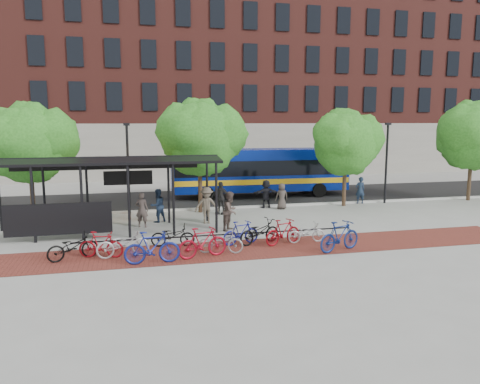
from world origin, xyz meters
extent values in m
plane|color=#9E9E99|center=(0.00, 0.00, 0.00)|extent=(160.00, 160.00, 0.00)
cube|color=black|center=(0.00, 8.00, 0.01)|extent=(160.00, 8.00, 0.01)
cube|color=#B7B7B2|center=(0.00, 4.00, 0.06)|extent=(160.00, 0.25, 0.12)
cube|color=maroon|center=(-2.00, -5.00, 0.00)|extent=(24.00, 3.00, 0.01)
cube|color=black|center=(-3.30, -4.10, 0.00)|extent=(12.00, 0.05, 0.95)
cube|color=maroon|center=(10.00, 26.00, 10.00)|extent=(55.00, 14.00, 20.00)
cube|color=#7A664C|center=(-16.00, 40.00, 15.00)|extent=(22.00, 22.00, 30.00)
cylinder|color=black|center=(-11.00, -1.85, 1.65)|extent=(0.12, 0.12, 3.30)
cylinder|color=black|center=(-11.00, 0.85, 1.65)|extent=(0.12, 0.12, 3.30)
cylinder|color=black|center=(-9.00, -1.85, 1.65)|extent=(0.12, 0.12, 3.30)
cylinder|color=black|center=(-9.00, 0.85, 1.65)|extent=(0.12, 0.12, 3.30)
cylinder|color=black|center=(-7.00, -1.85, 1.65)|extent=(0.12, 0.12, 3.30)
cylinder|color=black|center=(-7.00, 0.85, 1.65)|extent=(0.12, 0.12, 3.30)
cylinder|color=black|center=(-5.00, -1.85, 1.65)|extent=(0.12, 0.12, 3.30)
cylinder|color=black|center=(-5.00, 0.85, 1.65)|extent=(0.12, 0.12, 3.30)
cylinder|color=black|center=(-3.00, -1.85, 1.65)|extent=(0.12, 0.12, 3.30)
cylinder|color=black|center=(-3.00, 0.85, 1.65)|extent=(0.12, 0.12, 3.30)
cube|color=black|center=(-10.00, -1.90, 1.00)|extent=(4.50, 0.08, 1.40)
cube|color=black|center=(-8.00, -1.20, 3.45)|extent=(10.60, 1.65, 0.29)
cube|color=black|center=(-8.00, 0.20, 3.45)|extent=(10.60, 1.65, 0.29)
cube|color=black|center=(-8.00, 0.90, 3.05)|extent=(9.00, 0.10, 0.40)
cube|color=black|center=(-7.00, 0.95, 2.40)|extent=(2.40, 0.12, 0.70)
cube|color=#FF7200|center=(-7.00, 1.03, 2.40)|extent=(2.20, 0.02, 0.55)
cylinder|color=#382619|center=(-12.00, 3.30, 1.19)|extent=(0.24, 0.24, 2.38)
sphere|color=#24671B|center=(-12.00, 3.30, 3.98)|extent=(4.00, 4.00, 4.00)
sphere|color=#24671B|center=(-11.00, 3.50, 4.28)|extent=(3.20, 3.20, 3.20)
sphere|color=#24671B|center=(-12.80, 3.00, 4.38)|extent=(3.00, 3.00, 3.00)
sphere|color=#24671B|center=(-11.90, 3.70, 4.78)|extent=(2.80, 2.80, 2.80)
cylinder|color=#382619|center=(-3.00, 3.30, 1.26)|extent=(0.24, 0.24, 2.52)
sphere|color=#24671B|center=(-3.00, 3.30, 4.20)|extent=(4.20, 4.20, 4.20)
sphere|color=#24671B|center=(-1.95, 3.50, 4.50)|extent=(3.36, 3.36, 3.36)
sphere|color=#24671B|center=(-3.84, 3.00, 4.60)|extent=(3.15, 3.15, 3.15)
sphere|color=#24671B|center=(-2.90, 3.70, 5.00)|extent=(2.94, 2.94, 2.94)
cylinder|color=#382619|center=(6.00, 3.30, 1.14)|extent=(0.24, 0.24, 2.27)
sphere|color=#24671B|center=(6.00, 3.30, 3.79)|extent=(3.80, 3.80, 3.80)
sphere|color=#24671B|center=(6.95, 3.50, 4.09)|extent=(3.04, 3.04, 3.04)
sphere|color=#24671B|center=(5.24, 3.00, 4.20)|extent=(2.85, 2.85, 2.85)
sphere|color=#24671B|center=(6.10, 3.70, 4.59)|extent=(2.66, 2.66, 2.66)
cylinder|color=#382619|center=(15.00, 3.30, 1.22)|extent=(0.24, 0.24, 2.45)
sphere|color=#24671B|center=(15.00, 3.30, 4.21)|extent=(4.40, 4.40, 4.40)
sphere|color=#24671B|center=(14.12, 3.00, 4.61)|extent=(3.30, 3.30, 3.30)
sphere|color=#24671B|center=(15.10, 3.70, 5.01)|extent=(3.08, 3.08, 3.08)
cylinder|color=black|center=(-7.00, 3.60, 2.50)|extent=(0.14, 0.14, 5.00)
cube|color=black|center=(-7.00, 3.60, 5.05)|extent=(0.35, 0.20, 0.15)
cylinder|color=black|center=(9.00, 3.60, 2.50)|extent=(0.14, 0.14, 5.00)
cube|color=black|center=(9.00, 3.60, 5.05)|extent=(0.35, 0.20, 0.15)
cube|color=navy|center=(1.92, 8.14, 1.86)|extent=(12.31, 3.08, 2.80)
cube|color=black|center=(1.92, 8.14, 2.09)|extent=(12.07, 3.11, 1.02)
cube|color=yellow|center=(1.92, 8.14, 1.17)|extent=(12.19, 3.12, 0.36)
cube|color=navy|center=(1.92, 8.14, 3.21)|extent=(12.06, 2.81, 0.18)
cylinder|color=black|center=(-2.04, 6.96, 0.49)|extent=(0.99, 0.32, 0.98)
cylinder|color=black|center=(-1.94, 9.61, 0.49)|extent=(0.99, 0.32, 0.98)
cylinder|color=black|center=(5.78, 6.68, 0.49)|extent=(0.99, 0.32, 0.98)
cylinder|color=black|center=(5.87, 9.33, 0.49)|extent=(0.99, 0.32, 0.98)
imported|color=black|center=(-9.11, -4.89, 0.51)|extent=(2.06, 1.39, 1.02)
imported|color=maroon|center=(-8.08, -4.88, 0.52)|extent=(1.80, 0.92, 1.04)
imported|color=#B0B0B3|center=(-7.26, -4.97, 0.54)|extent=(2.13, 1.05, 1.07)
imported|color=navy|center=(-6.20, -6.11, 0.62)|extent=(2.06, 0.61, 1.24)
imported|color=black|center=(-5.24, -3.89, 0.48)|extent=(1.91, 0.94, 0.96)
imported|color=maroon|center=(-4.27, -5.76, 0.60)|extent=(2.08, 1.02, 1.21)
imported|color=gray|center=(-3.49, -5.34, 0.48)|extent=(1.94, 1.10, 0.96)
imported|color=navy|center=(-2.38, -4.21, 0.52)|extent=(1.78, 0.95, 1.03)
imported|color=black|center=(-1.58, -4.29, 0.54)|extent=(2.16, 1.42, 1.07)
imported|color=maroon|center=(-0.63, -4.61, 0.55)|extent=(1.91, 1.17, 1.11)
imported|color=#A7A8AA|center=(0.46, -4.54, 0.44)|extent=(1.68, 0.61, 0.88)
imported|color=navy|center=(1.28, -6.13, 0.63)|extent=(2.17, 1.26, 1.26)
imported|color=#453B37|center=(-6.39, 0.12, 0.88)|extent=(0.74, 0.60, 1.76)
imported|color=#1F2F4A|center=(-5.56, 1.17, 0.87)|extent=(1.06, 0.99, 1.75)
imported|color=brown|center=(-3.12, 0.30, 0.94)|extent=(1.28, 0.81, 1.88)
imported|color=#282828|center=(-1.97, 2.51, 0.93)|extent=(1.15, 0.98, 1.86)
imported|color=black|center=(1.10, 3.80, 0.85)|extent=(1.64, 0.71, 1.71)
imported|color=#403833|center=(1.88, 3.14, 0.78)|extent=(0.77, 0.51, 1.56)
imported|color=#1B293F|center=(7.35, 3.80, 0.86)|extent=(0.65, 0.45, 1.71)
imported|color=#50423B|center=(-2.26, -1.50, 0.94)|extent=(1.13, 1.16, 1.89)
camera|label=1|loc=(-6.88, -23.12, 5.24)|focal=35.00mm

